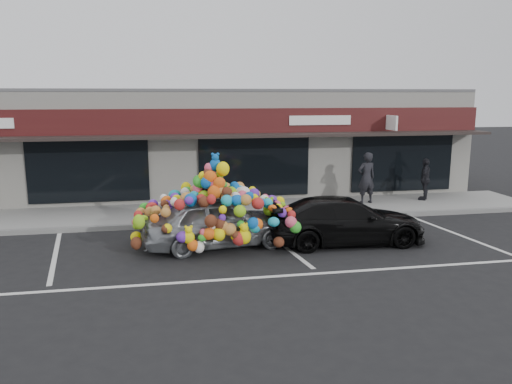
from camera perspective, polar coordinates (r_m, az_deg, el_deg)
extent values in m
plane|color=black|center=(13.54, -8.68, -6.70)|extent=(90.00, 90.00, 0.00)
cube|color=white|center=(21.49, -9.59, 5.59)|extent=(24.00, 6.00, 4.20)
cube|color=#59595B|center=(21.40, -9.78, 11.32)|extent=(24.00, 6.00, 0.12)
cube|color=#3E1011|center=(18.34, -9.53, 7.96)|extent=(24.00, 0.18, 0.90)
cube|color=black|center=(17.86, -9.45, 6.27)|extent=(24.00, 1.20, 0.10)
cube|color=white|center=(19.80, 15.19, 7.66)|extent=(0.08, 0.95, 0.55)
cube|color=white|center=(19.12, 7.35, 8.14)|extent=(2.40, 0.04, 0.35)
cube|color=black|center=(18.75, -18.58, 2.37)|extent=(4.20, 0.12, 2.30)
cube|color=black|center=(18.85, -0.20, 2.99)|extent=(4.20, 0.12, 2.30)
cube|color=black|center=(20.76, 16.35, 3.30)|extent=(4.20, 0.12, 2.30)
cube|color=gray|center=(17.37, -9.12, -2.47)|extent=(26.00, 3.00, 0.15)
cube|color=slate|center=(15.92, -8.99, -3.72)|extent=(26.00, 0.18, 0.16)
cube|color=silver|center=(14.02, -21.98, -6.75)|extent=(0.73, 4.37, 0.01)
cube|color=silver|center=(14.07, 2.82, -5.87)|extent=(0.73, 4.37, 0.01)
cube|color=silver|center=(16.14, 21.89, -4.45)|extent=(0.73, 4.37, 0.01)
cube|color=silver|center=(11.59, 1.77, -9.64)|extent=(14.00, 0.12, 0.01)
imported|color=#93969D|center=(13.66, -4.44, -3.40)|extent=(2.22, 4.28, 1.39)
ellipsoid|color=red|center=(13.40, -4.52, 1.64)|extent=(1.47, 1.88, 1.04)
sphere|color=#FFD900|center=(13.65, 1.58, -2.01)|extent=(0.34, 0.34, 0.34)
sphere|color=blue|center=(12.91, -1.35, -4.91)|extent=(0.36, 0.36, 0.36)
sphere|color=green|center=(14.49, -7.96, -3.02)|extent=(0.30, 0.30, 0.30)
sphere|color=#DF5063|center=(13.33, -4.55, 3.64)|extent=(0.32, 0.32, 0.32)
sphere|color=#E74018|center=(13.61, -9.65, -2.16)|extent=(0.30, 0.30, 0.30)
imported|color=black|center=(14.18, 10.17, -3.21)|extent=(1.98, 4.52, 1.29)
imported|color=#24242A|center=(18.77, 12.51, 1.59)|extent=(0.73, 0.52, 1.89)
imported|color=#282429|center=(19.98, 18.77, 1.41)|extent=(0.96, 0.90, 1.60)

